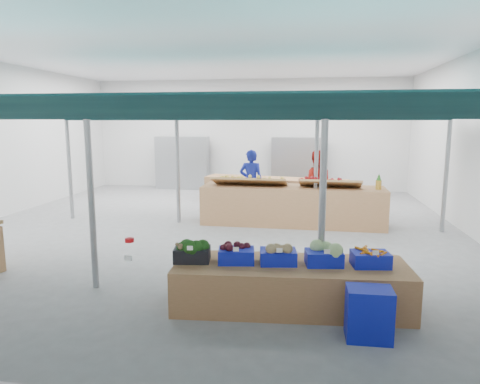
{
  "coord_description": "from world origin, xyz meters",
  "views": [
    {
      "loc": [
        2.26,
        -10.04,
        2.6
      ],
      "look_at": [
        0.95,
        -1.6,
        1.19
      ],
      "focal_mm": 32.0,
      "sensor_mm": 36.0,
      "label": 1
    }
  ],
  "objects": [
    {
      "name": "pole_ribbon",
      "position": [
        0.04,
        -5.03,
        1.08
      ],
      "size": [
        0.12,
        0.12,
        0.28
      ],
      "color": "red",
      "rests_on": "pole_grid"
    },
    {
      "name": "apple_heap_red",
      "position": [
        2.86,
        0.59,
        1.15
      ],
      "size": [
        1.52,
        0.75,
        0.27
      ],
      "rotation": [
        0.0,
        0.0,
        -0.04
      ],
      "color": "#997247",
      "rests_on": "fruit_counter"
    },
    {
      "name": "crate_cabbage",
      "position": [
        2.53,
        -4.23,
        0.79
      ],
      "size": [
        0.54,
        0.44,
        0.35
      ],
      "rotation": [
        0.0,
        0.0,
        0.14
      ],
      "color": "#0F1AA8",
      "rests_on": "veg_counter"
    },
    {
      "name": "pole_grid",
      "position": [
        0.75,
        -1.75,
        1.81
      ],
      "size": [
        10.0,
        4.6,
        3.0
      ],
      "color": "gray",
      "rests_on": "floor"
    },
    {
      "name": "apple_heap_yellow",
      "position": [
        0.84,
        0.62,
        1.15
      ],
      "size": [
        1.92,
        0.77,
        0.27
      ],
      "rotation": [
        0.0,
        0.0,
        -0.04
      ],
      "color": "#997247",
      "rests_on": "fruit_counter"
    },
    {
      "name": "back_shelving_left",
      "position": [
        -2.5,
        6.0,
        1.0
      ],
      "size": [
        2.0,
        0.5,
        2.0
      ],
      "primitive_type": "cube",
      "color": "#B23F33",
      "rests_on": "floor"
    },
    {
      "name": "crate_carrots",
      "position": [
        3.16,
        -4.19,
        0.74
      ],
      "size": [
        0.54,
        0.44,
        0.29
      ],
      "rotation": [
        0.0,
        0.0,
        0.14
      ],
      "color": "#0F1AA8",
      "rests_on": "veg_counter"
    },
    {
      "name": "awnings",
      "position": [
        0.75,
        -1.75,
        2.78
      ],
      "size": [
        9.5,
        7.08,
        0.3
      ],
      "color": "#0B2930",
      "rests_on": "pole_grid"
    },
    {
      "name": "vendor_left",
      "position": [
        0.73,
        1.81,
        0.91
      ],
      "size": [
        0.67,
        0.45,
        1.83
      ],
      "primitive_type": "imported",
      "rotation": [
        0.0,
        0.0,
        3.12
      ],
      "color": "#172397",
      "rests_on": "floor"
    },
    {
      "name": "hall",
      "position": [
        0.0,
        1.44,
        2.65
      ],
      "size": [
        13.0,
        13.0,
        13.0
      ],
      "color": "silver",
      "rests_on": "ground"
    },
    {
      "name": "back_shelving_right",
      "position": [
        2.0,
        6.0,
        1.0
      ],
      "size": [
        2.0,
        0.5,
        2.0
      ],
      "primitive_type": "cube",
      "color": "#B23F33",
      "rests_on": "floor"
    },
    {
      "name": "vendor_right",
      "position": [
        2.53,
        1.81,
        0.91
      ],
      "size": [
        0.9,
        0.71,
        1.83
      ],
      "primitive_type": "imported",
      "rotation": [
        0.0,
        0.0,
        3.12
      ],
      "color": "#B01D15",
      "rests_on": "floor"
    },
    {
      "name": "pineapple",
      "position": [
        4.0,
        0.57,
        1.16
      ],
      "size": [
        0.14,
        0.14,
        0.39
      ],
      "rotation": [
        0.0,
        0.0,
        -0.04
      ],
      "color": "#8C6019",
      "rests_on": "fruit_counter"
    },
    {
      "name": "floor",
      "position": [
        0.0,
        0.0,
        0.0
      ],
      "size": [
        13.0,
        13.0,
        0.0
      ],
      "primitive_type": "plane",
      "color": "slate",
      "rests_on": "ground"
    },
    {
      "name": "crate_beets",
      "position": [
        1.32,
        -4.31,
        0.77
      ],
      "size": [
        0.54,
        0.44,
        0.29
      ],
      "rotation": [
        0.0,
        0.0,
        0.14
      ],
      "color": "#0F1AA8",
      "rests_on": "veg_counter"
    },
    {
      "name": "far_counter",
      "position": [
        1.29,
        3.51,
        0.41
      ],
      "size": [
        4.65,
        1.73,
        0.82
      ],
      "primitive_type": "cube",
      "rotation": [
        0.0,
        0.0,
        -0.19
      ],
      "color": "brown",
      "rests_on": "floor"
    },
    {
      "name": "crate_stack",
      "position": [
        3.05,
        -5.04,
        0.32
      ],
      "size": [
        0.54,
        0.38,
        0.64
      ],
      "primitive_type": "cube",
      "rotation": [
        0.0,
        0.0,
        0.02
      ],
      "color": "#0F1AA8",
      "rests_on": "floor"
    },
    {
      "name": "veg_counter",
      "position": [
        2.08,
        -4.26,
        0.32
      ],
      "size": [
        3.32,
        1.3,
        0.63
      ],
      "primitive_type": "cube",
      "rotation": [
        0.0,
        0.0,
        0.07
      ],
      "color": "brown",
      "rests_on": "floor"
    },
    {
      "name": "sparrow",
      "position": [
        0.55,
        -4.48,
        0.88
      ],
      "size": [
        0.12,
        0.09,
        0.11
      ],
      "rotation": [
        0.0,
        0.0,
        0.14
      ],
      "color": "brown",
      "rests_on": "crate_broccoli"
    },
    {
      "name": "crate_celeriac",
      "position": [
        1.9,
        -4.27,
        0.78
      ],
      "size": [
        0.54,
        0.44,
        0.31
      ],
      "rotation": [
        0.0,
        0.0,
        0.14
      ],
      "color": "#0F1AA8",
      "rests_on": "veg_counter"
    },
    {
      "name": "crate_broccoli",
      "position": [
        0.69,
        -4.36,
        0.79
      ],
      "size": [
        0.54,
        0.44,
        0.35
      ],
      "rotation": [
        0.0,
        0.0,
        0.14
      ],
      "color": "black",
      "rests_on": "veg_counter"
    },
    {
      "name": "fruit_counter",
      "position": [
        1.93,
        0.71,
        0.49
      ],
      "size": [
        4.59,
        1.17,
        0.98
      ],
      "primitive_type": "cube",
      "rotation": [
        0.0,
        0.0,
        -0.02
      ],
      "color": "brown",
      "rests_on": "floor"
    }
  ]
}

